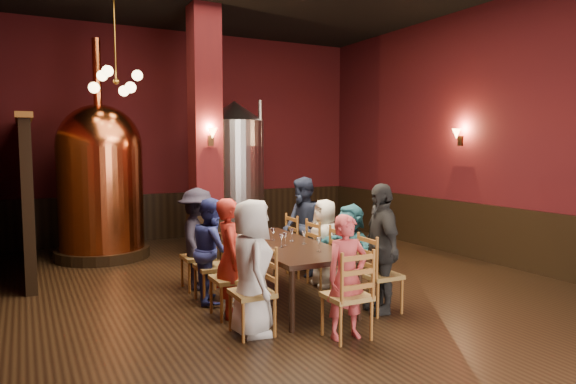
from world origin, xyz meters
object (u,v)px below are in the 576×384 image
person_1 (230,258)px  rose_vase (246,218)px  copper_kettle (100,179)px  steel_vessel (235,172)px  dining_table (282,248)px  person_0 (252,267)px  person_2 (213,250)px

person_1 → rose_vase: person_1 is taller
copper_kettle → steel_vessel: size_ratio=1.32×
copper_kettle → dining_table: bearing=-64.9°
dining_table → person_0: bearing=-130.4°
steel_vessel → rose_vase: (-1.06, -3.11, -0.52)m
person_2 → copper_kettle: copper_kettle is taller
person_1 → steel_vessel: size_ratio=0.48×
dining_table → rose_vase: bearing=96.6°
person_2 → person_1: bearing=-166.5°
copper_kettle → rose_vase: copper_kettle is taller
person_1 → person_2: size_ratio=1.04×
person_0 → rose_vase: 2.14m
dining_table → steel_vessel: (0.96, 4.11, 0.79)m
steel_vessel → rose_vase: size_ratio=9.12×
dining_table → person_0: 1.31m
person_2 → rose_vase: (0.74, 0.66, 0.28)m
rose_vase → person_0: bearing=-110.9°
person_2 → steel_vessel: steel_vessel is taller
person_1 → steel_vessel: bearing=-6.8°
person_0 → copper_kettle: (-0.90, 4.76, 0.69)m
dining_table → copper_kettle: size_ratio=0.62×
person_2 → person_0: bearing=-166.5°
person_1 → steel_vessel: (1.81, 4.43, 0.77)m
steel_vessel → rose_vase: bearing=-108.9°
person_2 → steel_vessel: size_ratio=0.46×
steel_vessel → copper_kettle: bearing=-172.9°
dining_table → steel_vessel: bearing=77.6°
steel_vessel → dining_table: bearing=-103.1°
person_1 → copper_kettle: 4.25m
copper_kettle → person_1: bearing=-77.5°
person_0 → steel_vessel: steel_vessel is taller
rose_vase → dining_table: bearing=-84.1°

